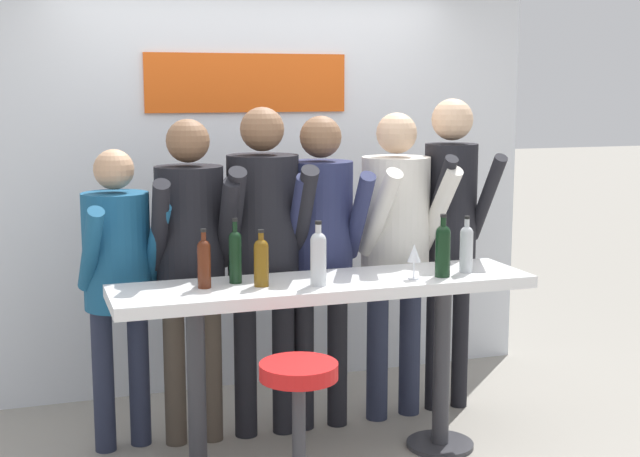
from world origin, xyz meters
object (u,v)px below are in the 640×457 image
Objects in this scene: bar_stool at (299,417)px; wine_bottle_5 at (204,261)px; person_center_left at (264,236)px; person_center_right at (396,232)px; wine_bottle_4 at (235,254)px; wine_bottle_3 at (443,248)px; wine_bottle_0 at (318,256)px; wine_bottle_2 at (466,247)px; person_far_left at (118,267)px; person_right at (451,215)px; person_left at (190,246)px; wine_glass_0 at (414,254)px; tasting_table at (325,314)px; person_center at (321,237)px; wine_bottle_1 at (261,260)px.

wine_bottle_5 is (-0.29, 0.57, 0.61)m from bar_stool.
person_center_right is (0.79, 0.02, -0.03)m from person_center_left.
person_center_right is (0.90, 1.03, 0.62)m from bar_stool.
wine_bottle_4 is 0.18m from wine_bottle_5.
person_center_left is 5.63× the size of wine_bottle_3.
wine_bottle_2 is at bearing 3.64° from wine_bottle_0.
person_right reaches higher than person_far_left.
person_left is 1.18m from wine_glass_0.
wine_bottle_4 is (-1.03, 0.20, -0.00)m from wine_bottle_3.
wine_bottle_3 is at bearing -23.63° from person_left.
wine_bottle_0 is at bearing -43.67° from person_far_left.
person_right is at bearing 28.45° from tasting_table.
person_right is at bearing -8.74° from person_far_left.
wine_bottle_4 is at bearing 168.67° from tasting_table.
wine_bottle_4 is at bearing 169.20° from wine_bottle_3.
person_center is 0.87m from wine_bottle_5.
person_left is at bearing 158.45° from wine_bottle_2.
wine_bottle_2 is at bearing -26.91° from person_far_left.
wine_bottle_3 reaches higher than wine_bottle_2.
wine_bottle_5 is (-0.53, 0.13, -0.02)m from wine_bottle_0.
person_center_left is 0.58m from wine_bottle_0.
wine_glass_0 is at bearing -12.69° from wine_bottle_4.
wine_bottle_5 is at bearing 176.92° from wine_bottle_2.
person_center_left is at bearing 73.60° from wine_bottle_1.
person_center_right reaches higher than wine_glass_0.
tasting_table is 0.67m from wine_bottle_5.
tasting_table is 0.68m from wine_bottle_3.
person_center_left reaches higher than bar_stool.
person_left is 6.11× the size of wine_bottle_5.
person_center_right is at bearing 21.12° from wine_bottle_5.
wine_glass_0 is at bearing -169.04° from wine_bottle_2.
wine_bottle_4 is 0.89m from wine_glass_0.
wine_bottle_3 is 1.81× the size of wine_glass_0.
wine_bottle_2 is 1.67× the size of wine_glass_0.
person_center_right reaches higher than wine_bottle_5.
tasting_table is at bearing -37.39° from person_far_left.
tasting_table is 1.17× the size of person_center_left.
person_right is 10.43× the size of wine_glass_0.
person_right is at bearing 4.38° from person_left.
bar_stool is 1.22m from person_left.
tasting_table is 0.34m from wine_bottle_0.
wine_glass_0 is (1.02, -0.59, -0.00)m from person_left.
wine_bottle_2 is (1.09, -0.02, 0.01)m from wine_bottle_1.
wine_bottle_0 is 0.83m from wine_bottle_2.
person_center_left is at bearing 1.01° from person_left.
person_center reaches higher than wine_bottle_2.
tasting_table is 1.15× the size of person_right.
wine_bottle_0 is 0.50m from wine_glass_0.
wine_bottle_0 reaches higher than wine_bottle_5.
person_left is 6.33× the size of wine_bottle_1.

